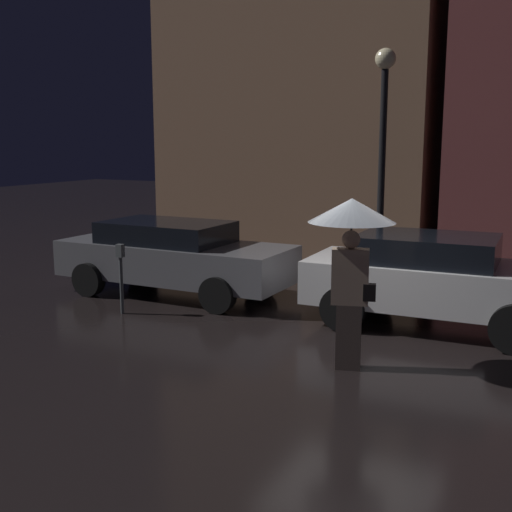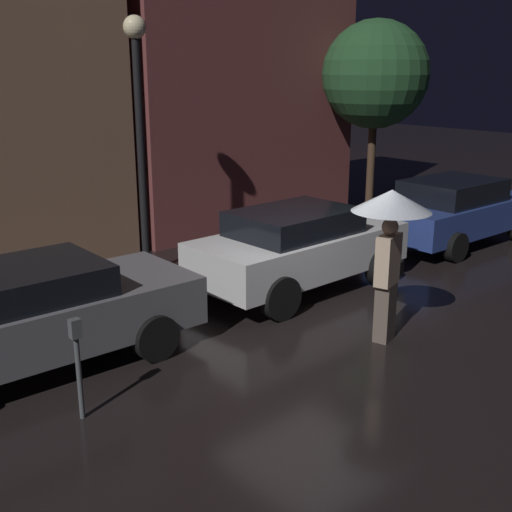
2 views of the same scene
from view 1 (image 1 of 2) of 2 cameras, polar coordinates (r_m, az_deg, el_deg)
ground_plane at (r=9.71m, az=8.85°, el=-7.50°), size 60.00×60.00×0.00m
building_facade_left at (r=16.65m, az=3.99°, el=15.33°), size 6.85×3.00×8.84m
parked_car_grey at (r=12.42m, az=-7.35°, el=0.03°), size 4.58×1.93×1.41m
parked_car_white at (r=10.52m, az=15.59°, el=-1.91°), size 4.08×1.93×1.47m
pedestrian_with_umbrella at (r=8.18m, az=8.47°, el=1.76°), size 1.11×1.11×2.23m
parking_meter at (r=11.14m, az=-11.92°, el=-1.30°), size 0.12×0.10×1.21m
street_lamp_near at (r=13.12m, az=11.23°, el=11.10°), size 0.40×0.40×4.70m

